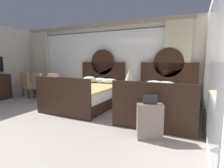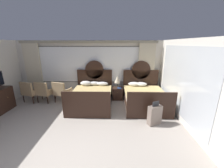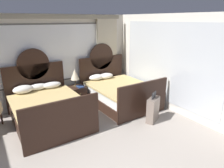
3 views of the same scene
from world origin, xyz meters
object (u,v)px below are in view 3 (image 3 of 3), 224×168
(bed_near_window, at_px, (47,108))
(nightstand_between_beds, at_px, (77,95))
(bed_near_mirror, at_px, (119,92))
(table_lamp_on_nightstand, at_px, (75,75))
(suitcase_on_floor, at_px, (153,110))
(book_on_nightstand, at_px, (80,87))

(bed_near_window, height_order, nightstand_between_beds, bed_near_window)
(bed_near_window, distance_m, bed_near_mirror, 2.23)
(nightstand_between_beds, bearing_deg, table_lamp_on_nightstand, 114.61)
(bed_near_window, height_order, table_lamp_on_nightstand, bed_near_window)
(bed_near_mirror, height_order, table_lamp_on_nightstand, bed_near_mirror)
(table_lamp_on_nightstand, bearing_deg, bed_near_mirror, -32.63)
(suitcase_on_floor, bearing_deg, nightstand_between_beds, 118.36)
(nightstand_between_beds, relative_size, book_on_nightstand, 2.15)
(suitcase_on_floor, bearing_deg, bed_near_window, 147.05)
(bed_near_window, xyz_separation_m, suitcase_on_floor, (2.28, -1.48, -0.05))
(nightstand_between_beds, height_order, book_on_nightstand, book_on_nightstand)
(bed_near_mirror, distance_m, table_lamp_on_nightstand, 1.46)
(bed_near_mirror, relative_size, table_lamp_on_nightstand, 4.04)
(bed_near_window, xyz_separation_m, nightstand_between_beds, (1.12, 0.67, -0.09))
(bed_near_mirror, height_order, suitcase_on_floor, bed_near_mirror)
(bed_near_mirror, bearing_deg, table_lamp_on_nightstand, 147.37)
(book_on_nightstand, bearing_deg, suitcase_on_floor, -62.11)
(book_on_nightstand, xyz_separation_m, suitcase_on_floor, (1.09, -2.05, -0.25))
(nightstand_between_beds, relative_size, suitcase_on_floor, 0.70)
(bed_near_window, relative_size, bed_near_mirror, 1.00)
(bed_near_mirror, xyz_separation_m, suitcase_on_floor, (0.05, -1.47, -0.04))
(bed_near_window, xyz_separation_m, bed_near_mirror, (2.23, -0.01, -0.00))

